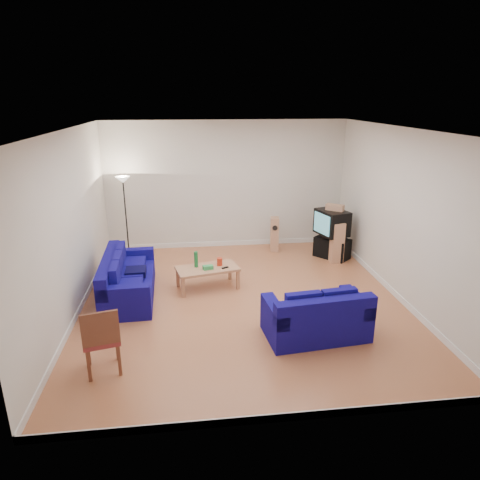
{
  "coord_description": "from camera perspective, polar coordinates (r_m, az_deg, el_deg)",
  "views": [
    {
      "loc": [
        -0.94,
        -7.34,
        3.72
      ],
      "look_at": [
        0.0,
        0.4,
        1.1
      ],
      "focal_mm": 32.0,
      "sensor_mm": 36.0,
      "label": 1
    }
  ],
  "objects": [
    {
      "name": "room",
      "position": [
        7.71,
        0.36,
        2.19
      ],
      "size": [
        6.01,
        6.51,
        3.21
      ],
      "color": "#964E2E",
      "rests_on": "ground"
    },
    {
      "name": "sofa_three_seat",
      "position": [
        8.63,
        -14.98,
        -5.41
      ],
      "size": [
        1.0,
        2.16,
        0.82
      ],
      "rotation": [
        0.0,
        0.0,
        -1.53
      ],
      "color": "#0A045E",
      "rests_on": "ground"
    },
    {
      "name": "sofa_loveseat",
      "position": [
        7.12,
        10.22,
        -10.4
      ],
      "size": [
        1.7,
        1.07,
        0.81
      ],
      "rotation": [
        0.0,
        0.0,
        0.1
      ],
      "color": "#0A045E",
      "rests_on": "ground"
    },
    {
      "name": "coffee_table",
      "position": [
        8.68,
        -4.36,
        -4.02
      ],
      "size": [
        1.33,
        0.87,
        0.45
      ],
      "rotation": [
        0.0,
        0.0,
        0.22
      ],
      "color": "tan",
      "rests_on": "ground"
    },
    {
      "name": "bottle",
      "position": [
        8.66,
        -5.88,
        -2.58
      ],
      "size": [
        0.09,
        0.09,
        0.33
      ],
      "primitive_type": "cylinder",
      "rotation": [
        0.0,
        0.0,
        0.2
      ],
      "color": "#197233",
      "rests_on": "coffee_table"
    },
    {
      "name": "tissue_box",
      "position": [
        8.56,
        -4.29,
        -3.66
      ],
      "size": [
        0.22,
        0.15,
        0.08
      ],
      "primitive_type": "cube",
      "rotation": [
        0.0,
        0.0,
        0.23
      ],
      "color": "green",
      "rests_on": "coffee_table"
    },
    {
      "name": "red_canister",
      "position": [
        8.74,
        -2.73,
        -2.9
      ],
      "size": [
        0.13,
        0.13,
        0.16
      ],
      "primitive_type": "cylinder",
      "rotation": [
        0.0,
        0.0,
        0.19
      ],
      "color": "red",
      "rests_on": "coffee_table"
    },
    {
      "name": "remote",
      "position": [
        8.62,
        -2.01,
        -3.7
      ],
      "size": [
        0.15,
        0.12,
        0.02
      ],
      "primitive_type": "cube",
      "rotation": [
        0.0,
        0.0,
        0.56
      ],
      "color": "black",
      "rests_on": "coffee_table"
    },
    {
      "name": "tv_stand",
      "position": [
        10.59,
        12.17,
        -1.02
      ],
      "size": [
        0.87,
        0.9,
        0.49
      ],
      "primitive_type": "cube",
      "rotation": [
        0.0,
        0.0,
        -0.84
      ],
      "color": "black",
      "rests_on": "ground"
    },
    {
      "name": "av_receiver",
      "position": [
        10.54,
        12.19,
        0.61
      ],
      "size": [
        0.57,
        0.53,
        0.11
      ],
      "primitive_type": "cube",
      "rotation": [
        0.0,
        0.0,
        -0.42
      ],
      "color": "black",
      "rests_on": "tv_stand"
    },
    {
      "name": "television",
      "position": [
        10.36,
        12.14,
        2.31
      ],
      "size": [
        0.75,
        0.89,
        0.59
      ],
      "rotation": [
        0.0,
        0.0,
        -1.27
      ],
      "color": "black",
      "rests_on": "av_receiver"
    },
    {
      "name": "centre_speaker",
      "position": [
        10.28,
        12.55,
        4.26
      ],
      "size": [
        0.42,
        0.39,
        0.14
      ],
      "primitive_type": "cube",
      "rotation": [
        0.0,
        0.0,
        -0.68
      ],
      "color": "tan",
      "rests_on": "television"
    },
    {
      "name": "speaker_left",
      "position": [
        10.76,
        4.62,
        0.77
      ],
      "size": [
        0.24,
        0.29,
        0.88
      ],
      "rotation": [
        0.0,
        0.0,
        -0.15
      ],
      "color": "tan",
      "rests_on": "ground"
    },
    {
      "name": "speaker_right",
      "position": [
        10.23,
        12.81,
        -0.35
      ],
      "size": [
        0.31,
        0.25,
        0.96
      ],
      "rotation": [
        0.0,
        0.0,
        -1.49
      ],
      "color": "tan",
      "rests_on": "ground"
    },
    {
      "name": "floor_lamp",
      "position": [
        10.36,
        -15.24,
        6.31
      ],
      "size": [
        0.34,
        0.34,
        1.98
      ],
      "color": "black",
      "rests_on": "ground"
    },
    {
      "name": "dining_chair",
      "position": [
        6.33,
        -18.01,
        -12.23
      ],
      "size": [
        0.59,
        0.59,
        1.03
      ],
      "rotation": [
        0.0,
        0.0,
        0.23
      ],
      "color": "brown",
      "rests_on": "ground"
    }
  ]
}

